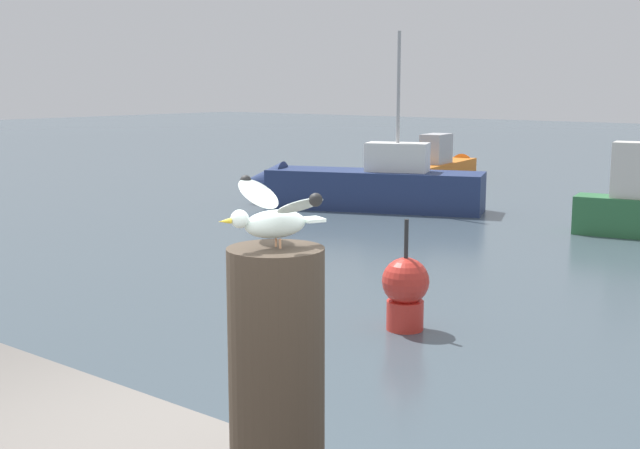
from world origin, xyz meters
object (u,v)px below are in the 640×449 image
Objects in this scene: boat_orange at (445,166)px; boat_navy at (355,186)px; channel_buoy at (405,290)px; seagull at (274,214)px; mooring_post at (277,369)px.

boat_orange is 0.74× the size of boat_navy.
boat_navy is 4.43× the size of channel_buoy.
seagull is 22.66m from boat_orange.
mooring_post is at bearing -54.78° from boat_navy.
seagull is 7.08m from channel_buoy.
boat_orange is at bearing 101.56° from boat_navy.
mooring_post is at bearing 65.74° from seagull.
channel_buoy is at bearing -50.26° from boat_navy.
boat_orange is at bearing 118.54° from channel_buoy.
channel_buoy is (7.53, -13.86, 0.04)m from boat_orange.
mooring_post is at bearing -61.27° from channel_buoy.
seagull is 16.59m from boat_navy.
seagull is (-0.00, -0.00, 0.56)m from mooring_post.
seagull reaches higher than channel_buoy.
boat_navy reaches higher than mooring_post.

